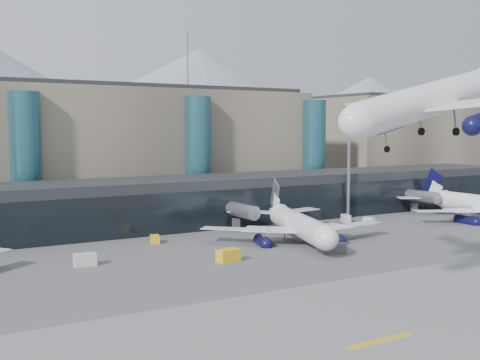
# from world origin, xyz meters

# --- Properties ---
(ground) EXTENTS (900.00, 900.00, 0.00)m
(ground) POSITION_xyz_m (0.00, 0.00, 0.00)
(ground) COLOR #515154
(ground) RESTS_ON ground
(concourse) EXTENTS (170.00, 27.00, 10.00)m
(concourse) POSITION_xyz_m (-0.02, 57.73, 4.97)
(concourse) COLOR black
(concourse) RESTS_ON ground
(terminal_main) EXTENTS (130.00, 30.00, 31.00)m
(terminal_main) POSITION_xyz_m (-25.00, 90.00, 15.44)
(terminal_main) COLOR gray
(terminal_main) RESTS_ON ground
(terminal_east) EXTENTS (70.00, 30.00, 31.00)m
(terminal_east) POSITION_xyz_m (95.00, 90.00, 15.44)
(terminal_east) COLOR gray
(terminal_east) RESTS_ON ground
(teal_towers) EXTENTS (116.40, 19.40, 46.00)m
(teal_towers) POSITION_xyz_m (-14.99, 74.01, 14.01)
(teal_towers) COLOR #245765
(teal_towers) RESTS_ON ground
(mountain_ridge) EXTENTS (910.00, 400.00, 110.00)m
(mountain_ridge) POSITION_xyz_m (15.97, 380.00, 45.74)
(mountain_ridge) COLOR gray
(mountain_ridge) RESTS_ON ground
(lightmast_mid) EXTENTS (3.00, 1.20, 25.60)m
(lightmast_mid) POSITION_xyz_m (30.00, 48.00, 14.42)
(lightmast_mid) COLOR slate
(lightmast_mid) RESTS_ON ground
(hero_jet) EXTENTS (33.46, 33.67, 10.90)m
(hero_jet) POSITION_xyz_m (-3.89, -8.23, 24.90)
(hero_jet) COLOR white
(hero_jet) RESTS_ON ground
(jet_parked_mid) EXTENTS (34.47, 36.29, 11.65)m
(jet_parked_mid) POSITION_xyz_m (3.72, 32.40, 4.41)
(jet_parked_mid) COLOR white
(jet_parked_mid) RESTS_ON ground
(jet_parked_right) EXTENTS (37.71, 36.64, 12.14)m
(jet_parked_right) POSITION_xyz_m (54.18, 32.53, 4.59)
(jet_parked_right) COLOR white
(jet_parked_right) RESTS_ON ground
(veh_a) EXTENTS (3.38, 2.13, 1.81)m
(veh_a) POSITION_xyz_m (-35.21, 30.92, 0.90)
(veh_a) COLOR silver
(veh_a) RESTS_ON ground
(veh_b) EXTENTS (2.15, 2.79, 1.42)m
(veh_b) POSITION_xyz_m (-19.46, 42.21, 0.71)
(veh_b) COLOR yellow
(veh_b) RESTS_ON ground
(veh_c) EXTENTS (3.49, 3.23, 1.74)m
(veh_c) POSITION_xyz_m (2.76, 18.97, 0.87)
(veh_c) COLOR #4B4B50
(veh_c) RESTS_ON ground
(veh_d) EXTENTS (2.53, 3.21, 1.62)m
(veh_d) POSITION_xyz_m (25.92, 43.93, 0.81)
(veh_d) COLOR silver
(veh_d) RESTS_ON ground
(veh_g) EXTENTS (1.93, 2.72, 1.44)m
(veh_g) POSITION_xyz_m (28.43, 39.26, 0.72)
(veh_g) COLOR silver
(veh_g) RESTS_ON ground
(veh_h) EXTENTS (3.81, 2.40, 1.97)m
(veh_h) POSITION_xyz_m (-15.57, 22.45, 0.98)
(veh_h) COLOR yellow
(veh_h) RESTS_ON ground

